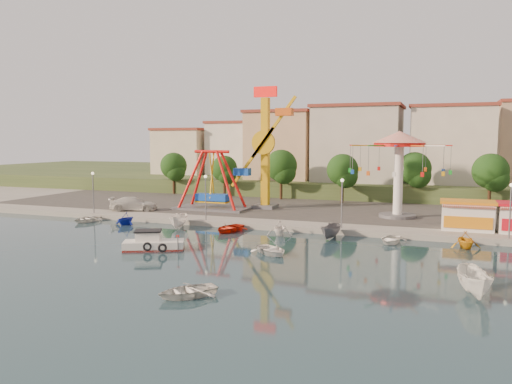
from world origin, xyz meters
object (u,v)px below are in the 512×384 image
at_px(wave_swinger, 399,155).
at_px(van, 134,204).
at_px(rowboat_a, 272,250).
at_px(cabin_motorboat, 153,244).
at_px(skiff, 475,282).
at_px(pirate_ship_ride, 212,181).
at_px(kamikaze_tower, 267,151).

xyz_separation_m(wave_swinger, van, (-33.38, -6.11, -6.70)).
height_order(wave_swinger, rowboat_a, wave_swinger).
height_order(rowboat_a, van, van).
distance_m(wave_swinger, van, 34.59).
xyz_separation_m(cabin_motorboat, skiff, (26.66, -4.69, 0.41)).
relative_size(cabin_motorboat, skiff, 1.22).
bearing_deg(skiff, van, 141.84).
bearing_deg(skiff, pirate_ship_ride, 129.79).
distance_m(skiff, van, 46.10).
bearing_deg(cabin_motorboat, van, 102.74).
relative_size(wave_swinger, skiff, 2.45).
distance_m(pirate_ship_ride, van, 10.81).
bearing_deg(kamikaze_tower, pirate_ship_ride, -153.12).
xyz_separation_m(wave_swinger, rowboat_a, (-8.78, -21.54, -7.79)).
bearing_deg(rowboat_a, kamikaze_tower, 60.27).
height_order(pirate_ship_ride, kamikaze_tower, kamikaze_tower).
distance_m(cabin_motorboat, rowboat_a, 10.95).
relative_size(kamikaze_tower, rowboat_a, 4.27).
distance_m(cabin_motorboat, skiff, 27.08).
distance_m(cabin_motorboat, van, 22.21).
height_order(cabin_motorboat, rowboat_a, cabin_motorboat).
relative_size(cabin_motorboat, rowboat_a, 1.49).
bearing_deg(skiff, kamikaze_tower, 119.59).
bearing_deg(wave_swinger, cabin_motorboat, -129.80).
relative_size(pirate_ship_ride, van, 1.62).
distance_m(rowboat_a, van, 29.06).
height_order(kamikaze_tower, van, kamikaze_tower).
xyz_separation_m(pirate_ship_ride, skiff, (31.18, -26.75, -3.48)).
relative_size(pirate_ship_ride, kamikaze_tower, 0.61).
xyz_separation_m(kamikaze_tower, cabin_motorboat, (-2.13, -25.43, -8.00)).
xyz_separation_m(pirate_ship_ride, wave_swinger, (24.08, 1.41, 3.80)).
relative_size(wave_swinger, rowboat_a, 3.00).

